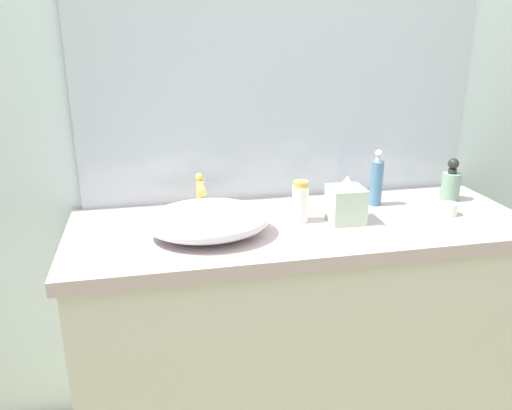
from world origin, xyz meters
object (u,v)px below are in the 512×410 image
object	(u,v)px
perfume_bottle	(451,183)
tissue_box	(346,202)
lotion_bottle	(300,202)
soap_dispenser	(377,181)
candle_jar	(449,209)
sink_basin	(207,220)

from	to	relation	value
perfume_bottle	tissue_box	xyz separation A→B (m)	(-0.48, -0.14, 0.00)
lotion_bottle	tissue_box	distance (m)	0.16
perfume_bottle	tissue_box	bearing A→B (deg)	-163.98
soap_dispenser	lotion_bottle	xyz separation A→B (m)	(-0.33, -0.11, -0.02)
tissue_box	candle_jar	bearing A→B (deg)	-1.95
lotion_bottle	perfume_bottle	size ratio (longest dim) A/B	0.88
soap_dispenser	lotion_bottle	world-z (taller)	soap_dispenser
sink_basin	tissue_box	size ratio (longest dim) A/B	2.48
sink_basin	lotion_bottle	world-z (taller)	lotion_bottle
tissue_box	candle_jar	world-z (taller)	tissue_box
soap_dispenser	candle_jar	distance (m)	0.27
candle_jar	tissue_box	bearing A→B (deg)	178.05
sink_basin	lotion_bottle	distance (m)	0.33
tissue_box	soap_dispenser	bearing A→B (deg)	38.88
lotion_bottle	tissue_box	size ratio (longest dim) A/B	0.89
candle_jar	sink_basin	bearing A→B (deg)	-179.22
sink_basin	soap_dispenser	xyz separation A→B (m)	(0.65, 0.17, 0.04)
lotion_bottle	soap_dispenser	bearing A→B (deg)	18.27
sink_basin	candle_jar	size ratio (longest dim) A/B	6.81
candle_jar	lotion_bottle	bearing A→B (deg)	175.16
soap_dispenser	candle_jar	xyz separation A→B (m)	(0.21, -0.15, -0.07)
soap_dispenser	perfume_bottle	distance (m)	0.31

